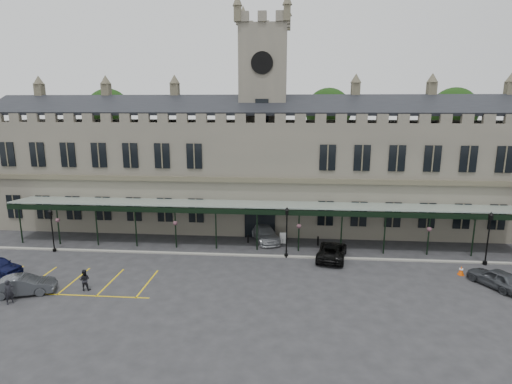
# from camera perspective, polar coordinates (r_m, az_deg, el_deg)

# --- Properties ---
(ground) EXTENTS (140.00, 140.00, 0.00)m
(ground) POSITION_cam_1_polar(r_m,az_deg,el_deg) (32.52, -0.90, -12.67)
(ground) COLOR #272729
(station_building) EXTENTS (60.00, 10.36, 17.30)m
(station_building) POSITION_cam_1_polar(r_m,az_deg,el_deg) (45.92, 1.03, 3.18)
(station_building) COLOR #5E5A4F
(station_building) RESTS_ON ground
(clock_tower) EXTENTS (5.60, 5.60, 24.80)m
(clock_tower) POSITION_cam_1_polar(r_m,az_deg,el_deg) (45.44, 1.07, 11.50)
(clock_tower) COLOR #5E5A4F
(clock_tower) RESTS_ON ground
(canopy) EXTENTS (50.00, 4.10, 4.30)m
(canopy) POSITION_cam_1_polar(r_m,az_deg,el_deg) (38.61, 0.18, -4.76)
(canopy) COLOR #8C9E93
(canopy) RESTS_ON ground
(kerb) EXTENTS (60.00, 0.40, 0.12)m
(kerb) POSITION_cam_1_polar(r_m,az_deg,el_deg) (37.53, -0.06, -9.06)
(kerb) COLOR gray
(kerb) RESTS_ON ground
(parking_markings) EXTENTS (16.00, 6.00, 0.01)m
(parking_markings) POSITION_cam_1_polar(r_m,az_deg,el_deg) (35.36, -24.90, -11.75)
(parking_markings) COLOR gold
(parking_markings) RESTS_ON ground
(tree_behind_left) EXTENTS (6.00, 6.00, 16.00)m
(tree_behind_left) POSITION_cam_1_polar(r_m,az_deg,el_deg) (59.80, -20.25, 10.66)
(tree_behind_left) COLOR #332314
(tree_behind_left) RESTS_ON ground
(tree_behind_mid) EXTENTS (6.00, 6.00, 16.00)m
(tree_behind_mid) POSITION_cam_1_polar(r_m,az_deg,el_deg) (54.59, 10.27, 11.13)
(tree_behind_mid) COLOR #332314
(tree_behind_mid) RESTS_ON ground
(tree_behind_right) EXTENTS (6.00, 6.00, 16.00)m
(tree_behind_right) POSITION_cam_1_polar(r_m,az_deg,el_deg) (58.29, 26.38, 10.13)
(tree_behind_right) COLOR #332314
(tree_behind_right) RESTS_ON ground
(lamp_post_left) EXTENTS (0.40, 0.40, 4.23)m
(lamp_post_left) POSITION_cam_1_polar(r_m,az_deg,el_deg) (42.53, -27.14, -4.40)
(lamp_post_left) COLOR black
(lamp_post_left) RESTS_ON ground
(lamp_post_mid) EXTENTS (0.45, 0.45, 4.80)m
(lamp_post_mid) POSITION_cam_1_polar(r_m,az_deg,el_deg) (36.47, 4.41, -5.11)
(lamp_post_mid) COLOR black
(lamp_post_mid) RESTS_ON ground
(lamp_post_right) EXTENTS (0.46, 0.46, 4.83)m
(lamp_post_right) POSITION_cam_1_polar(r_m,az_deg,el_deg) (40.11, 30.30, -5.15)
(lamp_post_right) COLOR black
(lamp_post_right) RESTS_ON ground
(traffic_cone) EXTENTS (0.49, 0.49, 0.78)m
(traffic_cone) POSITION_cam_1_polar(r_m,az_deg,el_deg) (37.56, 27.25, -9.95)
(traffic_cone) COLOR #E94E07
(traffic_cone) RESTS_ON ground
(sign_board) EXTENTS (0.67, 0.08, 1.15)m
(sign_board) POSITION_cam_1_polar(r_m,az_deg,el_deg) (40.73, 3.87, -6.60)
(sign_board) COLOR black
(sign_board) RESTS_ON ground
(bollard_left) EXTENTS (0.15, 0.15, 0.85)m
(bollard_left) POSITION_cam_1_polar(r_m,az_deg,el_deg) (40.93, -1.15, -6.67)
(bollard_left) COLOR black
(bollard_left) RESTS_ON ground
(bollard_right) EXTENTS (0.17, 0.17, 0.94)m
(bollard_right) POSITION_cam_1_polar(r_m,az_deg,el_deg) (40.61, 8.84, -6.92)
(bollard_right) COLOR black
(bollard_right) RESTS_ON ground
(car_left_b) EXTENTS (4.65, 2.92, 1.45)m
(car_left_b) POSITION_cam_1_polar(r_m,az_deg,el_deg) (34.78, -30.33, -11.42)
(car_left_b) COLOR #373A3F
(car_left_b) RESTS_ON ground
(car_taxi) EXTENTS (3.81, 5.71, 1.54)m
(car_taxi) POSITION_cam_1_polar(r_m,az_deg,el_deg) (41.48, 1.23, -5.92)
(car_taxi) COLOR #A0A3A8
(car_taxi) RESTS_ON ground
(car_van) EXTENTS (3.40, 5.61, 1.45)m
(car_van) POSITION_cam_1_polar(r_m,az_deg,el_deg) (37.42, 10.80, -8.26)
(car_van) COLOR black
(car_van) RESTS_ON ground
(car_right_a) EXTENTS (3.56, 4.56, 1.45)m
(car_right_a) POSITION_cam_1_polar(r_m,az_deg,el_deg) (36.42, 31.09, -10.47)
(car_right_a) COLOR #373A3F
(car_right_a) RESTS_ON ground
(person_a) EXTENTS (0.73, 0.76, 1.76)m
(person_a) POSITION_cam_1_polar(r_m,az_deg,el_deg) (33.69, -31.81, -12.06)
(person_a) COLOR black
(person_a) RESTS_ON ground
(person_b) EXTENTS (0.88, 0.73, 1.65)m
(person_b) POSITION_cam_1_polar(r_m,az_deg,el_deg) (33.44, -23.30, -11.45)
(person_b) COLOR black
(person_b) RESTS_ON ground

